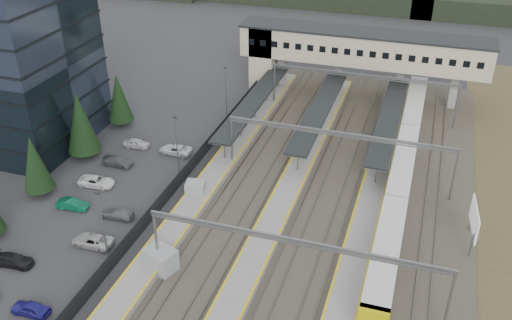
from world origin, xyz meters
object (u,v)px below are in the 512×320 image
(relay_cabin_far, at_px, (196,190))
(billboard, at_px, (474,220))
(train, at_px, (403,169))
(footbridge, at_px, (345,49))
(relay_cabin_near, at_px, (161,260))

(relay_cabin_far, xyz_separation_m, billboard, (31.86, 0.58, 2.14))
(train, distance_m, billboard, 13.47)
(footbridge, bearing_deg, relay_cabin_near, -100.57)
(billboard, bearing_deg, footbridge, 119.68)
(relay_cabin_far, xyz_separation_m, train, (23.60, 11.14, 0.87))
(billboard, bearing_deg, relay_cabin_near, -154.79)
(billboard, bearing_deg, train, 128.04)
(relay_cabin_near, relative_size, billboard, 0.64)
(footbridge, xyz_separation_m, billboard, (20.56, -36.07, -4.74))
(relay_cabin_far, height_order, billboard, billboard)
(footbridge, height_order, train, footbridge)
(train, bearing_deg, footbridge, 115.74)
(relay_cabin_near, distance_m, billboard, 33.13)
(relay_cabin_near, distance_m, footbridge, 51.46)
(relay_cabin_near, height_order, footbridge, footbridge)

